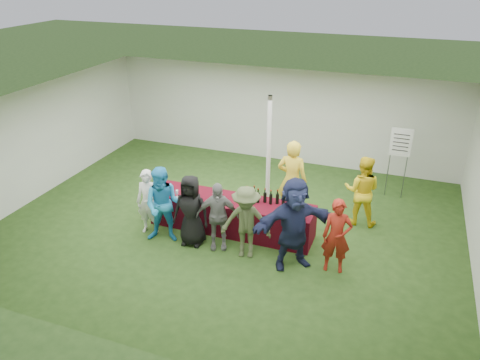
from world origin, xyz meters
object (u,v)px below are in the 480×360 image
(customer_1, at_px, (164,205))
(customer_4, at_px, (246,223))
(customer_3, at_px, (217,216))
(serving_table, at_px, (231,215))
(customer_2, at_px, (191,211))
(wine_list_sign, at_px, (400,148))
(customer_6, at_px, (337,236))
(customer_0, at_px, (149,202))
(dump_bucket, at_px, (301,213))
(staff_back, at_px, (362,191))
(customer_5, at_px, (294,224))
(staff_pourer, at_px, (292,180))

(customer_1, relative_size, customer_4, 1.08)
(customer_3, relative_size, customer_4, 0.96)
(serving_table, height_order, customer_2, customer_2)
(customer_3, bearing_deg, customer_1, 166.03)
(wine_list_sign, distance_m, customer_6, 3.72)
(customer_0, height_order, customer_2, customer_2)
(customer_1, bearing_deg, dump_bucket, -0.95)
(customer_6, bearing_deg, customer_0, 171.58)
(staff_back, bearing_deg, customer_2, 32.68)
(customer_1, bearing_deg, customer_0, 145.10)
(customer_1, bearing_deg, customer_3, -7.62)
(customer_5, bearing_deg, customer_4, 145.34)
(customer_5, bearing_deg, customer_1, 145.54)
(dump_bucket, height_order, staff_pourer, staff_pourer)
(staff_pourer, distance_m, staff_back, 1.55)
(staff_back, bearing_deg, serving_table, 26.27)
(customer_0, bearing_deg, customer_6, -7.63)
(staff_back, bearing_deg, customer_6, 83.52)
(wine_list_sign, bearing_deg, customer_0, -143.59)
(dump_bucket, distance_m, customer_3, 1.67)
(staff_pourer, height_order, customer_0, staff_pourer)
(staff_back, height_order, customer_0, staff_back)
(customer_2, bearing_deg, staff_pourer, 41.00)
(customer_4, bearing_deg, customer_2, 166.57)
(dump_bucket, distance_m, customer_1, 2.80)
(staff_pourer, bearing_deg, customer_6, 131.48)
(serving_table, relative_size, dump_bucket, 16.33)
(customer_3, bearing_deg, customer_2, 163.19)
(customer_6, bearing_deg, serving_table, 155.63)
(serving_table, height_order, dump_bucket, dump_bucket)
(customer_4, distance_m, customer_5, 0.96)
(staff_pourer, relative_size, customer_6, 1.26)
(staff_back, distance_m, customer_3, 3.30)
(customer_2, distance_m, customer_4, 1.21)
(staff_back, distance_m, customer_1, 4.32)
(staff_pourer, bearing_deg, customer_1, 42.95)
(dump_bucket, bearing_deg, customer_1, -166.84)
(customer_4, bearing_deg, dump_bucket, 21.44)
(serving_table, bearing_deg, customer_4, -52.40)
(customer_5, distance_m, customer_6, 0.82)
(serving_table, bearing_deg, customer_6, -15.84)
(dump_bucket, height_order, customer_0, customer_0)
(customer_5, relative_size, customer_6, 1.24)
(wine_list_sign, height_order, staff_pourer, staff_pourer)
(staff_pourer, bearing_deg, customer_3, 60.93)
(customer_2, bearing_deg, customer_5, -6.53)
(customer_0, relative_size, customer_4, 0.95)
(customer_0, xyz_separation_m, customer_6, (4.00, 0.01, 0.02))
(staff_back, bearing_deg, wine_list_sign, -112.36)
(staff_back, distance_m, customer_4, 2.88)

